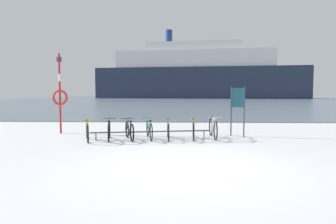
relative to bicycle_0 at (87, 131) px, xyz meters
The scene contains 12 objects.
ground 50.55m from the bicycle_0, 86.04° to the left, with size 80.00×132.00×0.08m.
bike_rack 2.30m from the bicycle_0, 10.23° to the left, with size 4.38×0.85×0.31m.
bicycle_0 is the anchor object (origin of this frame).
bicycle_1 0.76m from the bicycle_0, 16.88° to the left, with size 0.52×1.65×0.76m.
bicycle_2 1.50m from the bicycle_0, 10.72° to the left, with size 0.67×1.57×0.75m.
bicycle_3 2.23m from the bicycle_0, 13.22° to the left, with size 0.54×1.66×0.76m.
bicycle_4 2.92m from the bicycle_0, ahead, with size 0.46×1.69×0.75m.
bicycle_5 3.87m from the bicycle_0, ahead, with size 0.46×1.65×0.78m.
bicycle_6 4.64m from the bicycle_0, ahead, with size 0.46×1.81×0.84m.
info_sign 5.80m from the bicycle_0, 12.76° to the left, with size 0.54×0.17×1.94m.
rescue_post 2.78m from the bicycle_0, 133.52° to the left, with size 0.67×0.10×3.34m.
ferry_ship 71.78m from the bicycle_0, 83.37° to the left, with size 56.92×17.37×18.85m.
Camera 1 is at (-0.20, -6.79, 1.75)m, focal length 31.26 mm.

